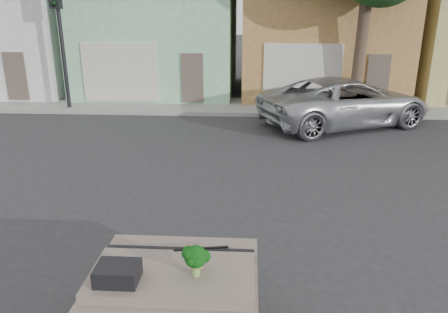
{
  "coord_description": "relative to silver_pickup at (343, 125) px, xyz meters",
  "views": [
    {
      "loc": [
        0.87,
        -7.47,
        4.06
      ],
      "look_at": [
        0.38,
        0.5,
        1.3
      ],
      "focal_mm": 35.0,
      "sensor_mm": 36.0,
      "label": 1
    }
  ],
  "objects": [
    {
      "name": "ground_plane",
      "position": [
        -4.22,
        -7.97,
        0.0
      ],
      "size": [
        120.0,
        120.0,
        0.0
      ],
      "primitive_type": "plane",
      "color": "#303033",
      "rests_on": "ground"
    },
    {
      "name": "traffic_signal",
      "position": [
        -10.72,
        1.53,
        2.55
      ],
      "size": [
        0.4,
        0.4,
        5.1
      ],
      "primitive_type": "cube",
      "color": "black",
      "rests_on": "ground"
    },
    {
      "name": "wiper_arm",
      "position": [
        -3.94,
        -10.59,
        1.13
      ],
      "size": [
        0.69,
        0.15,
        0.02
      ],
      "primitive_type": "cube",
      "rotation": [
        0.0,
        0.0,
        0.17
      ],
      "color": "black",
      "rests_on": "car_dashboard"
    },
    {
      "name": "silver_pickup",
      "position": [
        0.0,
        0.0,
        0.0
      ],
      "size": [
        6.73,
        5.07,
        1.7
      ],
      "primitive_type": "imported",
      "rotation": [
        0.0,
        0.0,
        1.99
      ],
      "color": "#ADAEB4",
      "rests_on": "ground"
    },
    {
      "name": "townhouse_mint",
      "position": [
        -7.72,
        6.53,
        3.77
      ],
      "size": [
        7.2,
        8.2,
        7.55
      ],
      "primitive_type": "cube",
      "color": "#98D3A9",
      "rests_on": "ground"
    },
    {
      "name": "tree_near",
      "position": [
        0.78,
        1.83,
        4.25
      ],
      "size": [
        4.4,
        4.0,
        8.5
      ],
      "primitive_type": "cube",
      "color": "#183E18",
      "rests_on": "ground"
    },
    {
      "name": "townhouse_tan",
      "position": [
        -0.22,
        6.53,
        3.77
      ],
      "size": [
        7.2,
        8.2,
        7.55
      ],
      "primitive_type": "cube",
      "color": "#B08048",
      "rests_on": "ground"
    },
    {
      "name": "sidewalk",
      "position": [
        -4.22,
        2.53,
        0.07
      ],
      "size": [
        40.0,
        3.0,
        0.15
      ],
      "primitive_type": "cube",
      "color": "gray",
      "rests_on": "ground"
    },
    {
      "name": "car_dashboard",
      "position": [
        -4.22,
        -10.97,
        0.56
      ],
      "size": [
        2.0,
        1.8,
        1.12
      ],
      "primitive_type": "cube",
      "color": "#7A6A5F",
      "rests_on": "ground"
    },
    {
      "name": "townhouse_white",
      "position": [
        -15.22,
        6.53,
        3.77
      ],
      "size": [
        7.2,
        8.2,
        7.55
      ],
      "primitive_type": "cube",
      "color": "white",
      "rests_on": "ground"
    },
    {
      "name": "instrument_hump",
      "position": [
        -4.8,
        -11.32,
        1.22
      ],
      "size": [
        0.48,
        0.38,
        0.2
      ],
      "primitive_type": "cube",
      "color": "black",
      "rests_on": "car_dashboard"
    },
    {
      "name": "broccoli",
      "position": [
        -3.94,
        -11.16,
        1.31
      ],
      "size": [
        0.44,
        0.44,
        0.38
      ],
      "primitive_type": "cube",
      "rotation": [
        0.0,
        0.0,
        0.67
      ],
      "color": "#0A370B",
      "rests_on": "car_dashboard"
    }
  ]
}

